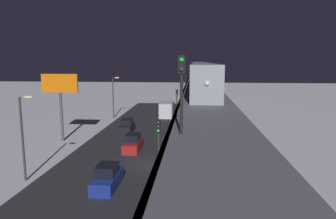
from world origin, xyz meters
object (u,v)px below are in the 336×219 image
at_px(subway_train, 200,70).
at_px(sedan_black, 127,127).
at_px(traffic_light_mid, 177,105).
at_px(traffic_light_far, 183,90).
at_px(traffic_light_near, 159,150).
at_px(box_truck, 167,109).
at_px(rail_signal, 182,81).
at_px(traffic_light_distant, 186,83).
at_px(sedan_blue, 107,178).
at_px(commercial_billboard, 60,90).
at_px(sedan_red, 133,144).

distance_m(subway_train, sedan_black, 23.11).
xyz_separation_m(traffic_light_mid, traffic_light_far, (0.00, -22.96, 0.00)).
relative_size(traffic_light_near, traffic_light_mid, 1.00).
xyz_separation_m(box_truck, traffic_light_near, (-2.70, 36.71, 2.85)).
bearing_deg(sedan_black, rail_signal, 108.11).
relative_size(rail_signal, traffic_light_distant, 0.62).
height_order(subway_train, sedan_blue, subway_train).
xyz_separation_m(rail_signal, traffic_light_near, (1.87, -5.84, -5.37)).
xyz_separation_m(rail_signal, box_truck, (4.57, -42.55, -8.22)).
relative_size(sedan_blue, traffic_light_far, 0.69).
relative_size(traffic_light_far, commercial_billboard, 0.72).
height_order(subway_train, traffic_light_near, subway_train).
xyz_separation_m(sedan_red, sedan_black, (2.80, -9.25, 0.00)).
distance_m(traffic_light_mid, traffic_light_far, 22.96).
xyz_separation_m(subway_train, traffic_light_far, (3.57, -4.38, -4.42)).
distance_m(subway_train, traffic_light_mid, 19.43).
height_order(subway_train, commercial_billboard, subway_train).
height_order(box_truck, traffic_light_near, traffic_light_near).
xyz_separation_m(subway_train, traffic_light_mid, (3.57, 18.58, -4.42)).
xyz_separation_m(rail_signal, commercial_billboard, (16.77, -22.81, -2.74)).
height_order(sedan_blue, traffic_light_distant, traffic_light_distant).
height_order(subway_train, traffic_light_far, subway_train).
height_order(rail_signal, traffic_light_mid, rail_signal).
xyz_separation_m(traffic_light_mid, traffic_light_distant, (0.00, -45.92, 0.00)).
bearing_deg(traffic_light_far, sedan_black, 72.01).
bearing_deg(traffic_light_mid, sedan_blue, 76.92).
bearing_deg(traffic_light_near, sedan_red, -70.91).
xyz_separation_m(traffic_light_near, traffic_light_far, (0.00, -45.92, 0.00)).
relative_size(rail_signal, traffic_light_far, 0.62).
bearing_deg(sedan_blue, traffic_light_far, 83.79).
distance_m(sedan_blue, traffic_light_near, 6.41).
xyz_separation_m(sedan_blue, traffic_light_mid, (-4.70, -20.22, 3.40)).
relative_size(sedan_blue, sedan_black, 1.10).
bearing_deg(traffic_light_far, traffic_light_mid, 90.00).
bearing_deg(subway_train, traffic_light_mid, 79.12).
distance_m(sedan_black, traffic_light_distant, 46.78).
xyz_separation_m(sedan_blue, commercial_billboard, (10.20, -14.23, 6.03)).
height_order(sedan_blue, sedan_black, same).
bearing_deg(sedan_black, sedan_red, 106.85).
distance_m(sedan_blue, traffic_light_distant, 66.40).
height_order(box_truck, traffic_light_distant, traffic_light_distant).
height_order(sedan_blue, box_truck, box_truck).
distance_m(subway_train, sedan_red, 30.19).
relative_size(subway_train, sedan_black, 18.38).
relative_size(subway_train, traffic_light_mid, 11.57).
distance_m(rail_signal, commercial_billboard, 28.44).
relative_size(traffic_light_near, traffic_light_far, 1.00).
distance_m(subway_train, sedan_blue, 40.44).
bearing_deg(sedan_blue, traffic_light_mid, 76.92).
xyz_separation_m(sedan_red, traffic_light_far, (-4.70, -32.34, 3.40)).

